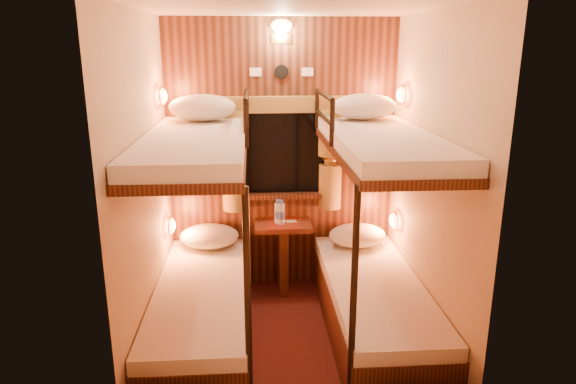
{
  "coord_description": "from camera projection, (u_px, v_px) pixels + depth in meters",
  "views": [
    {
      "loc": [
        -0.26,
        -3.43,
        2.16
      ],
      "look_at": [
        -0.01,
        0.15,
        1.14
      ],
      "focal_mm": 32.0,
      "sensor_mm": 36.0,
      "label": 1
    }
  ],
  "objects": [
    {
      "name": "floor",
      "position": [
        290.0,
        341.0,
        3.9
      ],
      "size": [
        2.1,
        2.1,
        0.0
      ],
      "primitive_type": "plane",
      "color": "#38160F",
      "rests_on": "ground"
    },
    {
      "name": "ceiling",
      "position": [
        290.0,
        7.0,
        3.25
      ],
      "size": [
        2.1,
        2.1,
        0.0
      ],
      "primitive_type": "plane",
      "rotation": [
        3.14,
        0.0,
        0.0
      ],
      "color": "silver",
      "rests_on": "wall_back"
    },
    {
      "name": "wall_back",
      "position": [
        282.0,
        158.0,
        4.58
      ],
      "size": [
        2.4,
        0.0,
        2.4
      ],
      "primitive_type": "plane",
      "rotation": [
        1.57,
        0.0,
        0.0
      ],
      "color": "#C6B293",
      "rests_on": "floor"
    },
    {
      "name": "wall_front",
      "position": [
        306.0,
        245.0,
        2.57
      ],
      "size": [
        2.4,
        0.0,
        2.4
      ],
      "primitive_type": "plane",
      "rotation": [
        -1.57,
        0.0,
        0.0
      ],
      "color": "#C6B293",
      "rests_on": "floor"
    },
    {
      "name": "wall_left",
      "position": [
        145.0,
        192.0,
        3.51
      ],
      "size": [
        0.0,
        2.4,
        2.4
      ],
      "primitive_type": "plane",
      "rotation": [
        1.57,
        0.0,
        1.57
      ],
      "color": "#C6B293",
      "rests_on": "floor"
    },
    {
      "name": "wall_right",
      "position": [
        431.0,
        186.0,
        3.64
      ],
      "size": [
        0.0,
        2.4,
        2.4
      ],
      "primitive_type": "plane",
      "rotation": [
        1.57,
        0.0,
        -1.57
      ],
      "color": "#C6B293",
      "rests_on": "floor"
    },
    {
      "name": "back_panel",
      "position": [
        282.0,
        158.0,
        4.57
      ],
      "size": [
        2.0,
        0.03,
        2.4
      ],
      "primitive_type": "cube",
      "color": "black",
      "rests_on": "floor"
    },
    {
      "name": "bunk_left",
      "position": [
        202.0,
        272.0,
        3.77
      ],
      "size": [
        0.72,
        1.9,
        1.82
      ],
      "color": "black",
      "rests_on": "floor"
    },
    {
      "name": "bunk_right",
      "position": [
        375.0,
        267.0,
        3.86
      ],
      "size": [
        0.72,
        1.9,
        1.82
      ],
      "color": "black",
      "rests_on": "floor"
    },
    {
      "name": "window",
      "position": [
        282.0,
        161.0,
        4.54
      ],
      "size": [
        1.0,
        0.12,
        0.79
      ],
      "color": "black",
      "rests_on": "back_panel"
    },
    {
      "name": "curtains",
      "position": [
        282.0,
        153.0,
        4.49
      ],
      "size": [
        1.1,
        0.22,
        1.0
      ],
      "color": "olive",
      "rests_on": "back_panel"
    },
    {
      "name": "back_fixtures",
      "position": [
        281.0,
        35.0,
        4.25
      ],
      "size": [
        0.54,
        0.09,
        0.48
      ],
      "color": "black",
      "rests_on": "back_panel"
    },
    {
      "name": "reading_lamps",
      "position": [
        284.0,
        162.0,
        4.23
      ],
      "size": [
        2.0,
        0.2,
        1.25
      ],
      "color": "orange",
      "rests_on": "wall_left"
    },
    {
      "name": "table",
      "position": [
        283.0,
        248.0,
        4.6
      ],
      "size": [
        0.5,
        0.34,
        0.66
      ],
      "color": "#5C2215",
      "rests_on": "floor"
    },
    {
      "name": "bottle_left",
      "position": [
        281.0,
        214.0,
        4.49
      ],
      "size": [
        0.06,
        0.06,
        0.22
      ],
      "rotation": [
        0.0,
        0.0,
        -0.34
      ],
      "color": "#99BFE5",
      "rests_on": "table"
    },
    {
      "name": "bottle_right",
      "position": [
        278.0,
        213.0,
        4.51
      ],
      "size": [
        0.06,
        0.06,
        0.22
      ],
      "rotation": [
        0.0,
        0.0,
        -0.19
      ],
      "color": "#99BFE5",
      "rests_on": "table"
    },
    {
      "name": "sachet_a",
      "position": [
        291.0,
        222.0,
        4.57
      ],
      "size": [
        0.1,
        0.08,
        0.01
      ],
      "primitive_type": "cube",
      "rotation": [
        0.0,
        0.0,
        0.17
      ],
      "color": "silver",
      "rests_on": "table"
    },
    {
      "name": "sachet_b",
      "position": [
        289.0,
        221.0,
        4.58
      ],
      "size": [
        0.08,
        0.06,
        0.01
      ],
      "primitive_type": "cube",
      "rotation": [
        0.0,
        0.0,
        0.06
      ],
      "color": "silver",
      "rests_on": "table"
    },
    {
      "name": "pillow_lower_left",
      "position": [
        209.0,
        236.0,
        4.49
      ],
      "size": [
        0.52,
        0.37,
        0.2
      ],
      "primitive_type": "ellipsoid",
      "color": "silver",
      "rests_on": "bunk_left"
    },
    {
      "name": "pillow_lower_right",
      "position": [
        357.0,
        235.0,
        4.52
      ],
      "size": [
        0.5,
        0.36,
        0.2
      ],
      "primitive_type": "ellipsoid",
      "color": "silver",
      "rests_on": "bunk_right"
    },
    {
      "name": "pillow_upper_left",
      "position": [
        202.0,
        107.0,
        4.07
      ],
      "size": [
        0.53,
        0.38,
        0.21
      ],
      "primitive_type": "ellipsoid",
      "color": "silver",
      "rests_on": "bunk_left"
    },
    {
      "name": "pillow_upper_right",
      "position": [
        364.0,
        106.0,
        4.15
      ],
      "size": [
        0.53,
        0.38,
        0.21
      ],
      "primitive_type": "ellipsoid",
      "color": "silver",
      "rests_on": "bunk_right"
    }
  ]
}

